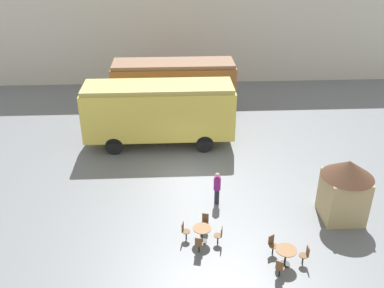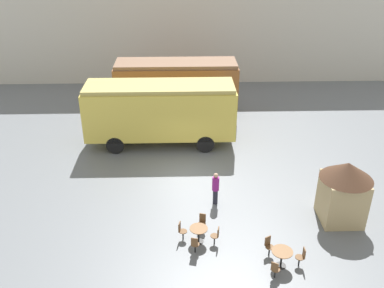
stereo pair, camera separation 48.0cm
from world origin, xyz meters
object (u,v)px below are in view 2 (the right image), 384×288
(cafe_table_near, at_px, (199,231))
(cafe_table_mid, at_px, (282,254))
(visitor_person, at_px, (216,187))
(passenger_coach_vintage, at_px, (160,110))
(cafe_chair_0, at_px, (181,230))
(passenger_coach_wooden, at_px, (176,84))
(ticket_kiosk, at_px, (344,189))

(cafe_table_near, xyz_separation_m, cafe_table_mid, (3.23, -1.56, 0.05))
(cafe_table_near, distance_m, visitor_person, 2.99)
(passenger_coach_vintage, height_order, cafe_chair_0, passenger_coach_vintage)
(cafe_table_mid, bearing_deg, visitor_person, 117.72)
(passenger_coach_wooden, height_order, visitor_person, passenger_coach_wooden)
(passenger_coach_vintage, bearing_deg, cafe_table_mid, -64.63)
(passenger_coach_wooden, height_order, passenger_coach_vintage, passenger_coach_wooden)
(passenger_coach_vintage, xyz_separation_m, visitor_person, (2.86, -6.50, -1.32))
(passenger_coach_wooden, xyz_separation_m, ticket_kiosk, (7.54, -12.15, -0.71))
(passenger_coach_wooden, relative_size, cafe_table_mid, 9.81)
(cafe_table_mid, distance_m, visitor_person, 4.95)
(visitor_person, bearing_deg, cafe_table_near, -108.29)
(cafe_table_mid, xyz_separation_m, visitor_person, (-2.30, 4.38, 0.33))
(passenger_coach_vintage, distance_m, visitor_person, 7.22)
(passenger_coach_wooden, relative_size, ticket_kiosk, 2.76)
(visitor_person, bearing_deg, ticket_kiosk, -14.02)
(cafe_table_near, height_order, ticket_kiosk, ticket_kiosk)
(cafe_table_near, height_order, cafe_table_mid, cafe_table_mid)
(cafe_table_near, distance_m, cafe_chair_0, 0.76)
(cafe_table_mid, distance_m, ticket_kiosk, 4.59)
(cafe_table_near, bearing_deg, visitor_person, 71.71)
(cafe_table_mid, height_order, visitor_person, visitor_person)
(passenger_coach_wooden, distance_m, passenger_coach_vintage, 4.36)
(passenger_coach_vintage, xyz_separation_m, cafe_table_mid, (5.16, -10.88, -1.65))
(ticket_kiosk, bearing_deg, cafe_chair_0, -170.51)
(ticket_kiosk, bearing_deg, cafe_table_near, -167.89)
(ticket_kiosk, bearing_deg, passenger_coach_wooden, 121.81)
(passenger_coach_vintage, distance_m, ticket_kiosk, 11.62)
(cafe_table_mid, bearing_deg, passenger_coach_wooden, 105.55)
(passenger_coach_vintage, xyz_separation_m, cafe_chair_0, (1.19, -9.13, -1.74))
(cafe_table_near, xyz_separation_m, visitor_person, (0.93, 2.81, 0.38))
(visitor_person, relative_size, ticket_kiosk, 0.57)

